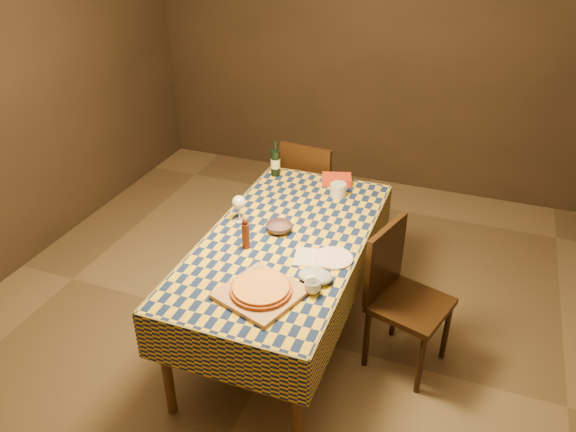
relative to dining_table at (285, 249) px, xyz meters
The scene contains 16 objects.
room 0.66m from the dining_table, ahead, with size 5.00×5.10×2.70m.
dining_table is the anchor object (origin of this frame).
cutting_board 0.57m from the dining_table, 82.04° to the right, with size 0.38×0.38×0.02m, color #AD7951.
pizza 0.57m from the dining_table, 82.04° to the right, with size 0.37×0.37×0.03m.
pepper_mill 0.30m from the dining_table, 136.28° to the right, with size 0.05×0.05×0.20m.
bowl 0.14m from the dining_table, 135.92° to the left, with size 0.16×0.16×0.05m, color #573E49.
wine_glass 0.41m from the dining_table, 164.62° to the left, with size 0.10×0.10×0.18m.
wine_bottle 0.89m from the dining_table, 115.48° to the left, with size 0.08×0.08×0.27m.
deli_tub 0.67m from the dining_table, 76.87° to the left, with size 0.11×0.11×0.09m, color silver.
takeout_container 0.84m from the dining_table, 84.35° to the left, with size 0.21×0.15×0.05m, color red.
white_plate 0.36m from the dining_table, 17.72° to the right, with size 0.23×0.23×0.01m, color white.
tumbler 0.56m from the dining_table, 53.84° to the right, with size 0.09×0.09×0.07m, color white.
flour_patch 0.28m from the dining_table, 29.24° to the right, with size 0.24×0.19×0.00m, color silver.
flour_bag 0.47m from the dining_table, 47.96° to the right, with size 0.19×0.14×0.06m, color #A0B0CC.
chair_far 1.17m from the dining_table, 100.54° to the left, with size 0.46×0.47×0.93m.
chair_right 0.73m from the dining_table, ahead, with size 0.53×0.53×0.93m.
Camera 1 is at (1.03, -2.68, 2.61)m, focal length 35.00 mm.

